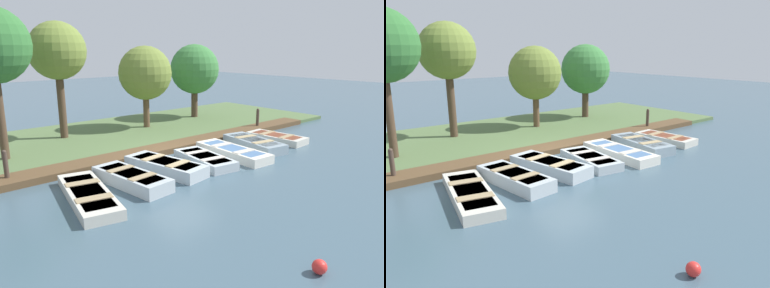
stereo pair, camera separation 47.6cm
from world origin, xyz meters
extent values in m
plane|color=#425B6B|center=(0.00, 0.00, 0.00)|extent=(80.00, 80.00, 0.00)
cube|color=#567042|center=(-5.00, 0.00, 0.09)|extent=(8.00, 24.00, 0.18)
cube|color=brown|center=(-1.41, 0.00, 0.12)|extent=(1.11, 19.17, 0.24)
cube|color=beige|center=(1.37, -4.58, 0.15)|extent=(3.70, 1.81, 0.31)
cube|color=beige|center=(1.37, -4.58, 0.29)|extent=(3.02, 1.44, 0.02)
cube|color=tan|center=(2.03, -4.73, 0.32)|extent=(0.56, 1.04, 0.03)
cube|color=tan|center=(0.71, -4.44, 0.32)|extent=(0.56, 1.04, 0.03)
cube|color=#B2BCC1|center=(1.13, -2.99, 0.21)|extent=(3.02, 1.32, 0.42)
cube|color=#994C33|center=(1.13, -2.99, 0.40)|extent=(2.47, 1.04, 0.03)
cube|color=tan|center=(1.69, -2.93, 0.43)|extent=(0.39, 0.97, 0.03)
cube|color=tan|center=(0.58, -3.05, 0.43)|extent=(0.39, 0.97, 0.03)
cube|color=#B2BCC1|center=(0.80, -1.39, 0.21)|extent=(3.25, 1.59, 0.42)
cube|color=#994C33|center=(0.80, -1.39, 0.40)|extent=(2.66, 1.26, 0.03)
cube|color=tan|center=(1.39, -1.29, 0.43)|extent=(0.47, 1.03, 0.03)
cube|color=tan|center=(0.22, -1.49, 0.43)|extent=(0.47, 1.03, 0.03)
cube|color=#B2BCC1|center=(1.01, 0.32, 0.16)|extent=(2.88, 1.49, 0.33)
cube|color=teal|center=(1.01, 0.32, 0.31)|extent=(2.35, 1.18, 0.03)
cube|color=beige|center=(1.52, 0.24, 0.34)|extent=(0.42, 1.04, 0.03)
cube|color=beige|center=(0.49, 0.39, 0.34)|extent=(0.42, 1.04, 0.03)
cube|color=silver|center=(1.03, 1.84, 0.17)|extent=(3.45, 1.28, 0.35)
cube|color=#4C709E|center=(1.03, 1.84, 0.34)|extent=(2.82, 1.01, 0.03)
cube|color=beige|center=(1.67, 1.80, 0.36)|extent=(0.40, 1.02, 0.03)
cube|color=beige|center=(0.39, 1.87, 0.36)|extent=(0.40, 1.02, 0.03)
cube|color=#8C9EA8|center=(0.77, 3.46, 0.20)|extent=(3.16, 1.61, 0.40)
cube|color=beige|center=(0.77, 3.46, 0.38)|extent=(2.58, 1.27, 0.03)
cube|color=tan|center=(1.33, 3.37, 0.41)|extent=(0.47, 1.07, 0.03)
cube|color=tan|center=(0.20, 3.56, 0.41)|extent=(0.47, 1.07, 0.03)
cube|color=beige|center=(0.65, 5.25, 0.15)|extent=(2.82, 1.27, 0.31)
cube|color=#994C33|center=(0.65, 5.25, 0.29)|extent=(2.31, 1.00, 0.02)
cube|color=tan|center=(1.17, 5.28, 0.32)|extent=(0.34, 1.03, 0.03)
cube|color=tan|center=(0.12, 5.22, 0.32)|extent=(0.34, 1.03, 0.03)
cylinder|color=#47382D|center=(-1.53, -5.94, 0.53)|extent=(0.15, 0.15, 1.05)
sphere|color=#47382D|center=(-1.53, -5.94, 1.08)|extent=(0.14, 0.14, 0.14)
cylinder|color=#47382D|center=(-1.53, 6.51, 0.53)|extent=(0.15, 0.15, 1.05)
sphere|color=#47382D|center=(-1.53, 6.51, 1.08)|extent=(0.14, 0.14, 0.14)
sphere|color=red|center=(7.65, -2.86, 0.15)|extent=(0.30, 0.30, 0.30)
cylinder|color=#4C3828|center=(-3.99, -5.30, 1.79)|extent=(0.30, 0.30, 3.59)
cylinder|color=#4C3828|center=(-5.90, -2.21, 1.71)|extent=(0.35, 0.35, 3.42)
sphere|color=olive|center=(-5.90, -2.21, 4.12)|extent=(2.56, 2.56, 2.56)
cylinder|color=brown|center=(-5.37, 2.08, 1.12)|extent=(0.32, 0.32, 2.23)
sphere|color=olive|center=(-5.37, 2.08, 2.99)|extent=(2.74, 2.74, 2.74)
cylinder|color=#4C3828|center=(-5.96, 5.98, 1.11)|extent=(0.39, 0.39, 2.23)
sphere|color=#3D7F3D|center=(-5.96, 5.98, 3.02)|extent=(2.88, 2.88, 2.88)
camera|label=1|loc=(10.83, -8.93, 4.26)|focal=35.00mm
camera|label=2|loc=(11.14, -8.57, 4.26)|focal=35.00mm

